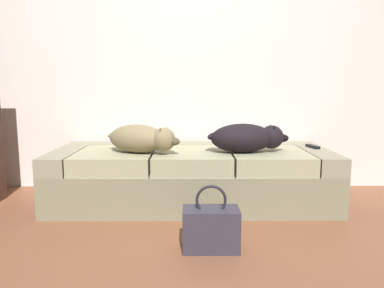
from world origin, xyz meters
The scene contains 7 objects.
ground_plane centered at (0.00, 0.00, 0.00)m, with size 10.00×10.00×0.00m, color brown.
back_wall centered at (0.00, 1.65, 1.40)m, with size 6.40×0.10×2.80m, color silver.
couch centered at (0.00, 1.11, 0.21)m, with size 2.16×0.86×0.43m.
dog_tan centered at (-0.37, 0.95, 0.54)m, with size 0.59×0.42×0.21m.
dog_dark centered at (0.41, 0.97, 0.54)m, with size 0.64×0.31×0.22m.
tv_remote centered at (0.98, 1.17, 0.44)m, with size 0.04×0.15×0.02m, color black.
handbag centered at (0.10, 0.22, 0.13)m, with size 0.32×0.18×0.38m.
Camera 1 is at (-0.02, -1.80, 0.92)m, focal length 34.98 mm.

